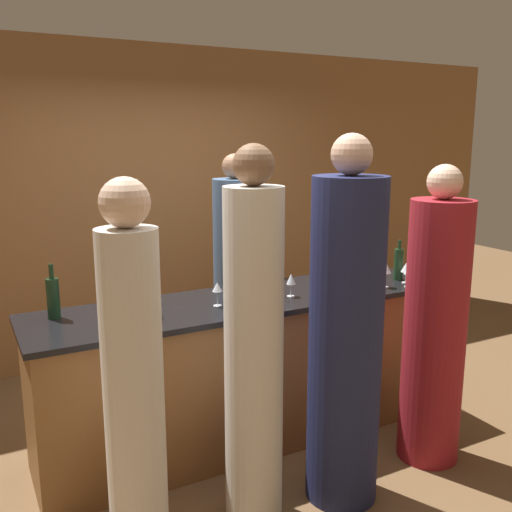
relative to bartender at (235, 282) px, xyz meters
name	(u,v)px	position (x,y,z in m)	size (l,w,h in m)	color
ground_plane	(248,437)	(-0.29, -0.78, -0.88)	(14.00, 14.00, 0.00)	brown
back_wall	(155,204)	(-0.29, 1.07, 0.52)	(8.00, 0.06, 2.80)	olive
bar_counter	(248,369)	(-0.29, -0.78, -0.38)	(2.79, 0.70, 0.98)	brown
bartender	(235,282)	(0.00, 0.00, 0.00)	(0.34, 0.34, 1.88)	#4C6B93
guest_0	(435,328)	(0.62, -1.51, -0.02)	(0.38, 0.38, 1.85)	maroon
guest_1	(254,350)	(-0.62, -1.49, 0.06)	(0.31, 0.31, 1.98)	silver
guest_2	(133,383)	(-1.25, -1.48, 0.01)	(0.28, 0.28, 1.84)	silver
guest_3	(345,338)	(-0.11, -1.58, 0.06)	(0.40, 0.40, 2.03)	#1E234C
wine_bottle_0	(139,286)	(-0.93, -0.54, 0.21)	(0.07, 0.07, 0.28)	black
wine_bottle_1	(399,264)	(0.90, -0.86, 0.22)	(0.07, 0.07, 0.29)	#19381E
wine_bottle_2	(53,297)	(-1.46, -0.62, 0.23)	(0.07, 0.07, 0.32)	black
ice_bucket	(348,268)	(0.60, -0.66, 0.19)	(0.20, 0.20, 0.16)	silver
wine_glass_0	(337,277)	(0.24, -1.02, 0.24)	(0.08, 0.08, 0.17)	silver
wine_glass_1	(217,288)	(-0.53, -0.84, 0.22)	(0.06, 0.06, 0.15)	silver
wine_glass_2	(324,269)	(0.30, -0.78, 0.23)	(0.07, 0.07, 0.17)	silver
wine_glass_3	(409,269)	(0.82, -1.05, 0.23)	(0.07, 0.07, 0.17)	silver
wine_glass_4	(386,268)	(0.67, -0.98, 0.24)	(0.08, 0.08, 0.18)	silver
wine_glass_5	(151,295)	(-0.96, -0.86, 0.24)	(0.07, 0.07, 0.18)	silver
wine_glass_6	(406,268)	(0.88, -0.96, 0.22)	(0.07, 0.07, 0.15)	silver
wine_glass_7	(291,280)	(-0.02, -0.87, 0.22)	(0.06, 0.06, 0.16)	silver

